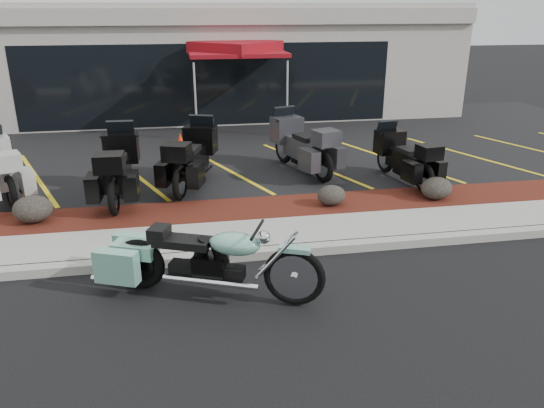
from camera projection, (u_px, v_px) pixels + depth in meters
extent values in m
plane|color=black|center=(260.00, 284.00, 7.99)|extent=(90.00, 90.00, 0.00)
cube|color=gray|center=(252.00, 254.00, 8.79)|extent=(24.00, 0.25, 0.15)
cube|color=gray|center=(246.00, 237.00, 9.44)|extent=(24.00, 1.20, 0.15)
cube|color=#38180C|center=(238.00, 212.00, 10.54)|extent=(24.00, 1.20, 0.16)
cube|color=black|center=(217.00, 146.00, 15.52)|extent=(26.00, 9.60, 0.15)
cube|color=gray|center=(202.00, 58.00, 20.64)|extent=(18.00, 8.00, 4.00)
cube|color=black|center=(209.00, 85.00, 17.15)|extent=(12.00, 0.06, 2.60)
cube|color=gray|center=(207.00, 16.00, 16.38)|extent=(18.00, 0.30, 0.50)
ellipsoid|color=black|center=(33.00, 209.00, 9.78)|extent=(0.72, 0.60, 0.51)
ellipsoid|color=black|center=(331.00, 195.00, 10.63)|extent=(0.58, 0.48, 0.41)
ellipsoid|color=black|center=(436.00, 188.00, 10.95)|extent=(0.65, 0.55, 0.46)
cone|color=red|center=(180.00, 141.00, 14.77)|extent=(0.36, 0.36, 0.46)
cylinder|color=silver|center=(180.00, 98.00, 16.07)|extent=(0.06, 0.06, 2.25)
cylinder|color=silver|center=(267.00, 102.00, 15.42)|extent=(0.06, 0.06, 2.25)
cylinder|color=silver|center=(212.00, 86.00, 18.55)|extent=(0.06, 0.06, 2.25)
cylinder|color=silver|center=(288.00, 89.00, 17.90)|extent=(0.06, 0.06, 2.25)
cube|color=maroon|center=(236.00, 52.00, 16.54)|extent=(3.90, 3.90, 0.12)
cube|color=maroon|center=(236.00, 47.00, 16.48)|extent=(2.76, 2.76, 0.34)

